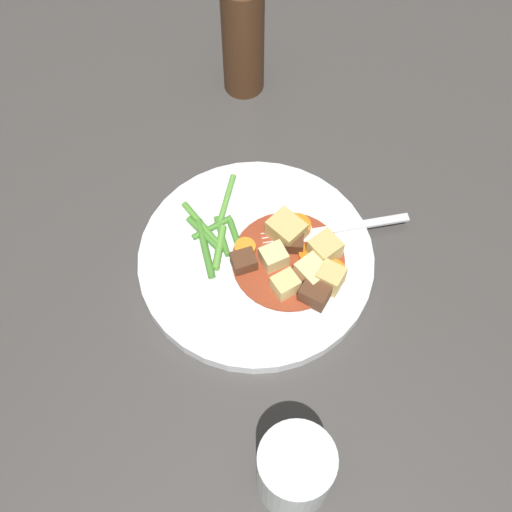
{
  "coord_description": "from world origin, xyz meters",
  "views": [
    {
      "loc": [
        0.15,
        -0.34,
        0.67
      ],
      "look_at": [
        0.0,
        0.0,
        0.02
      ],
      "focal_mm": 46.57,
      "sensor_mm": 36.0,
      "label": 1
    }
  ],
  "objects_px": {
    "dinner_plate": "(256,260)",
    "potato_chunk_0": "(285,285)",
    "meat_chunk_1": "(298,278)",
    "carrot_slice_3": "(247,246)",
    "potato_chunk_5": "(325,250)",
    "carrot_slice_1": "(310,255)",
    "carrot_slice_0": "(331,274)",
    "carrot_slice_2": "(297,227)",
    "potato_chunk_1": "(286,230)",
    "potato_chunk_2": "(312,274)",
    "potato_chunk_4": "(273,259)",
    "meat_chunk_2": "(294,243)",
    "meat_chunk_0": "(244,262)",
    "water_glass": "(295,471)",
    "pepper_mill": "(243,40)",
    "meat_chunk_3": "(317,291)",
    "potato_chunk_3": "(329,281)",
    "fork": "(331,230)"
  },
  "relations": [
    {
      "from": "potato_chunk_4",
      "to": "meat_chunk_2",
      "type": "xyz_separation_m",
      "value": [
        0.01,
        0.03,
        -0.0
      ]
    },
    {
      "from": "carrot_slice_1",
      "to": "carrot_slice_3",
      "type": "xyz_separation_m",
      "value": [
        -0.07,
        -0.02,
        0.0
      ]
    },
    {
      "from": "dinner_plate",
      "to": "potato_chunk_3",
      "type": "relative_size",
      "value": 9.48
    },
    {
      "from": "potato_chunk_0",
      "to": "meat_chunk_1",
      "type": "distance_m",
      "value": 0.02
    },
    {
      "from": "carrot_slice_0",
      "to": "water_glass",
      "type": "xyz_separation_m",
      "value": [
        0.04,
        -0.22,
        0.03
      ]
    },
    {
      "from": "carrot_slice_0",
      "to": "potato_chunk_2",
      "type": "distance_m",
      "value": 0.02
    },
    {
      "from": "meat_chunk_0",
      "to": "carrot_slice_3",
      "type": "bearing_deg",
      "value": 106.3
    },
    {
      "from": "carrot_slice_3",
      "to": "potato_chunk_2",
      "type": "relative_size",
      "value": 0.74
    },
    {
      "from": "potato_chunk_5",
      "to": "water_glass",
      "type": "distance_m",
      "value": 0.25
    },
    {
      "from": "carrot_slice_2",
      "to": "meat_chunk_2",
      "type": "bearing_deg",
      "value": -77.74
    },
    {
      "from": "carrot_slice_1",
      "to": "potato_chunk_0",
      "type": "height_order",
      "value": "potato_chunk_0"
    },
    {
      "from": "carrot_slice_1",
      "to": "carrot_slice_2",
      "type": "bearing_deg",
      "value": 134.67
    },
    {
      "from": "potato_chunk_3",
      "to": "pepper_mill",
      "type": "xyz_separation_m",
      "value": [
        -0.22,
        0.25,
        0.05
      ]
    },
    {
      "from": "potato_chunk_1",
      "to": "meat_chunk_1",
      "type": "height_order",
      "value": "potato_chunk_1"
    },
    {
      "from": "carrot_slice_2",
      "to": "potato_chunk_1",
      "type": "height_order",
      "value": "potato_chunk_1"
    },
    {
      "from": "potato_chunk_3",
      "to": "water_glass",
      "type": "bearing_deg",
      "value": -78.44
    },
    {
      "from": "meat_chunk_3",
      "to": "water_glass",
      "type": "height_order",
      "value": "water_glass"
    },
    {
      "from": "carrot_slice_3",
      "to": "meat_chunk_0",
      "type": "distance_m",
      "value": 0.02
    },
    {
      "from": "dinner_plate",
      "to": "potato_chunk_0",
      "type": "relative_size",
      "value": 10.13
    },
    {
      "from": "carrot_slice_1",
      "to": "potato_chunk_1",
      "type": "distance_m",
      "value": 0.04
    },
    {
      "from": "potato_chunk_2",
      "to": "meat_chunk_2",
      "type": "bearing_deg",
      "value": 138.12
    },
    {
      "from": "carrot_slice_0",
      "to": "pepper_mill",
      "type": "bearing_deg",
      "value": 132.02
    },
    {
      "from": "carrot_slice_2",
      "to": "potato_chunk_1",
      "type": "bearing_deg",
      "value": -122.68
    },
    {
      "from": "potato_chunk_5",
      "to": "meat_chunk_1",
      "type": "height_order",
      "value": "potato_chunk_5"
    },
    {
      "from": "potato_chunk_0",
      "to": "pepper_mill",
      "type": "relative_size",
      "value": 0.17
    },
    {
      "from": "potato_chunk_1",
      "to": "pepper_mill",
      "type": "distance_m",
      "value": 0.26
    },
    {
      "from": "carrot_slice_2",
      "to": "potato_chunk_5",
      "type": "bearing_deg",
      "value": -27.31
    },
    {
      "from": "dinner_plate",
      "to": "potato_chunk_1",
      "type": "relative_size",
      "value": 7.13
    },
    {
      "from": "potato_chunk_3",
      "to": "potato_chunk_5",
      "type": "relative_size",
      "value": 0.92
    },
    {
      "from": "potato_chunk_2",
      "to": "fork",
      "type": "distance_m",
      "value": 0.07
    },
    {
      "from": "carrot_slice_1",
      "to": "meat_chunk_0",
      "type": "relative_size",
      "value": 1.03
    },
    {
      "from": "carrot_slice_0",
      "to": "carrot_slice_3",
      "type": "bearing_deg",
      "value": -176.38
    },
    {
      "from": "potato_chunk_0",
      "to": "potato_chunk_2",
      "type": "relative_size",
      "value": 0.82
    },
    {
      "from": "pepper_mill",
      "to": "water_glass",
      "type": "bearing_deg",
      "value": -60.56
    },
    {
      "from": "carrot_slice_3",
      "to": "potato_chunk_4",
      "type": "distance_m",
      "value": 0.04
    },
    {
      "from": "potato_chunk_4",
      "to": "meat_chunk_0",
      "type": "bearing_deg",
      "value": -152.66
    },
    {
      "from": "meat_chunk_1",
      "to": "fork",
      "type": "relative_size",
      "value": 0.17
    },
    {
      "from": "carrot_slice_3",
      "to": "meat_chunk_1",
      "type": "xyz_separation_m",
      "value": [
        0.07,
        -0.02,
        0.0
      ]
    },
    {
      "from": "meat_chunk_1",
      "to": "carrot_slice_0",
      "type": "bearing_deg",
      "value": 34.13
    },
    {
      "from": "carrot_slice_1",
      "to": "meat_chunk_1",
      "type": "xyz_separation_m",
      "value": [
        -0.0,
        -0.04,
        0.0
      ]
    },
    {
      "from": "potato_chunk_0",
      "to": "meat_chunk_1",
      "type": "xyz_separation_m",
      "value": [
        0.01,
        0.02,
        -0.0
      ]
    },
    {
      "from": "carrot_slice_0",
      "to": "water_glass",
      "type": "relative_size",
      "value": 0.33
    },
    {
      "from": "potato_chunk_0",
      "to": "meat_chunk_0",
      "type": "distance_m",
      "value": 0.05
    },
    {
      "from": "potato_chunk_1",
      "to": "potato_chunk_3",
      "type": "distance_m",
      "value": 0.08
    },
    {
      "from": "potato_chunk_4",
      "to": "meat_chunk_3",
      "type": "distance_m",
      "value": 0.06
    },
    {
      "from": "potato_chunk_3",
      "to": "meat_chunk_3",
      "type": "height_order",
      "value": "potato_chunk_3"
    },
    {
      "from": "carrot_slice_3",
      "to": "potato_chunk_5",
      "type": "bearing_deg",
      "value": 17.21
    },
    {
      "from": "potato_chunk_0",
      "to": "meat_chunk_0",
      "type": "height_order",
      "value": "potato_chunk_0"
    },
    {
      "from": "meat_chunk_0",
      "to": "potato_chunk_4",
      "type": "bearing_deg",
      "value": 27.34
    },
    {
      "from": "meat_chunk_0",
      "to": "meat_chunk_2",
      "type": "height_order",
      "value": "same"
    }
  ]
}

